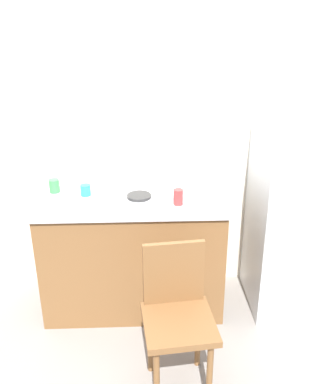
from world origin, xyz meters
TOP-DOWN VIEW (x-y plane):
  - ground_plane at (0.00, 0.00)m, footprint 8.00×8.00m
  - back_wall at (0.00, 1.00)m, footprint 4.80×0.10m
  - cabinet_base at (-0.14, 0.65)m, footprint 1.28×0.60m
  - countertop at (-0.14, 0.65)m, footprint 1.32×0.64m
  - faucet at (-0.24, 0.90)m, footprint 0.02×0.02m
  - refrigerator at (1.06, 0.64)m, footprint 0.64×0.62m
  - chair at (0.13, -0.12)m, footprint 0.44×0.44m
  - dish_tray at (0.22, 0.71)m, footprint 0.28×0.20m
  - hotplate at (-0.09, 0.63)m, footprint 0.17×0.17m
  - cup_green at (-0.70, 0.75)m, footprint 0.07×0.07m
  - cup_teal at (-0.47, 0.68)m, footprint 0.07×0.07m
  - cup_red at (0.17, 0.50)m, footprint 0.06×0.06m

SIDE VIEW (x-z plane):
  - ground_plane at x=0.00m, z-range 0.00..0.00m
  - cabinet_base at x=-0.14m, z-range 0.00..0.86m
  - chair at x=0.13m, z-range 0.05..0.94m
  - refrigerator at x=1.06m, z-range 0.00..1.49m
  - countertop at x=-0.14m, z-range 0.86..0.90m
  - hotplate at x=-0.09m, z-range 0.90..0.92m
  - dish_tray at x=0.22m, z-range 0.90..0.95m
  - cup_teal at x=-0.47m, z-range 0.90..0.97m
  - cup_green at x=-0.70m, z-range 0.90..0.99m
  - cup_red at x=0.17m, z-range 0.90..1.00m
  - faucet at x=-0.24m, z-range 0.90..1.16m
  - back_wall at x=0.00m, z-range 0.00..2.65m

